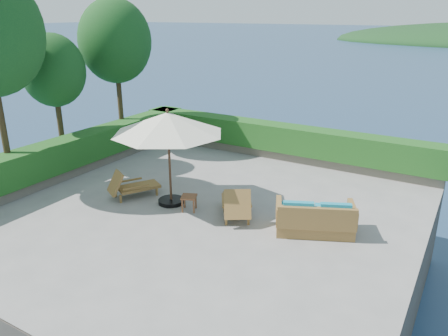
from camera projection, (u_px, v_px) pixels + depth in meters
The scene contains 14 objects.
ground at pixel (201, 209), 12.84m from camera, with size 12.00×12.00×0.00m, color gray.
foundation at pixel (202, 255), 13.37m from camera, with size 12.00×12.00×3.00m, color #514B40.
ocean at pixel (203, 295), 13.86m from camera, with size 600.00×600.00×0.00m, color #18324D.
planter_wall_far at pixel (279, 153), 17.32m from camera, with size 12.00×0.60×0.36m, color #6F6759.
planter_wall_left at pixel (69, 170), 15.46m from camera, with size 0.60×12.00×0.36m, color #6F6759.
hedge_far at pixel (280, 137), 17.09m from camera, with size 12.40×0.90×1.00m, color #1A4914.
hedge_left at pixel (67, 152), 15.24m from camera, with size 0.90×12.40×1.00m, color #1A4914.
tree_mid at pixel (53, 71), 15.11m from camera, with size 2.20×2.20×4.83m.
tree_far at pixel (115, 41), 16.82m from camera, with size 2.80×2.80×6.03m.
patio_umbrella at pixel (168, 124), 12.43m from camera, with size 3.69×3.69×2.92m.
lounge_left at pixel (131, 186), 13.58m from camera, with size 1.34×1.67×0.90m.
lounge_right at pixel (236, 203), 12.23m from camera, with size 1.55×1.87×1.01m.
side_table at pixel (189, 199), 12.64m from camera, with size 0.57×0.57×0.46m.
wicker_loveseat at pixel (315, 220), 11.35m from camera, with size 2.25×1.76×0.99m.
Camera 1 is at (6.51, -9.72, 5.49)m, focal length 35.00 mm.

